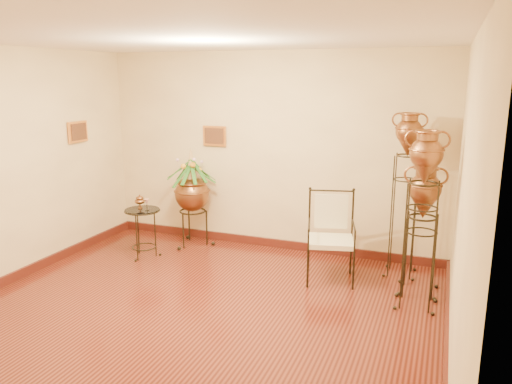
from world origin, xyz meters
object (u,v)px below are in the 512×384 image
(amphora_tall, at_px, (405,193))
(amphora_mid, at_px, (421,219))
(armchair, at_px, (331,238))
(side_table, at_px, (143,232))
(planter_urn, at_px, (192,190))

(amphora_tall, bearing_deg, amphora_mid, -73.97)
(amphora_mid, distance_m, armchair, 1.17)
(amphora_tall, relative_size, armchair, 1.88)
(amphora_tall, xyz_separation_m, side_table, (-3.38, -0.63, -0.69))
(side_table, bearing_deg, amphora_tall, 10.61)
(amphora_tall, xyz_separation_m, amphora_mid, (0.25, -0.86, -0.07))
(armchair, bearing_deg, amphora_tall, 19.39)
(amphora_mid, relative_size, armchair, 1.78)
(planter_urn, bearing_deg, amphora_tall, -1.28)
(armchair, bearing_deg, side_table, 168.26)
(amphora_tall, xyz_separation_m, planter_urn, (-2.98, 0.07, -0.21))
(amphora_mid, distance_m, side_table, 3.69)
(planter_urn, bearing_deg, side_table, -119.52)
(amphora_tall, relative_size, planter_urn, 1.37)
(amphora_tall, distance_m, side_table, 3.51)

